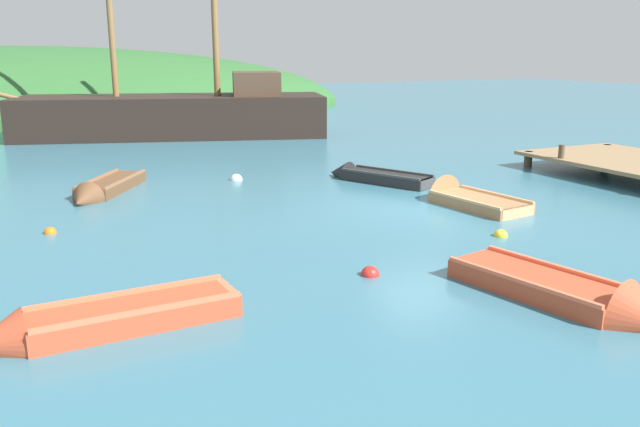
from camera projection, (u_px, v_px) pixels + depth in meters
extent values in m
plane|color=teal|center=(422.00, 208.00, 17.04)|extent=(120.00, 120.00, 0.00)
cylinder|color=brown|center=(527.00, 168.00, 23.06)|extent=(0.28, 0.28, 1.16)
cylinder|color=brown|center=(606.00, 160.00, 24.70)|extent=(0.28, 0.28, 1.16)
cylinder|color=brown|center=(562.00, 152.00, 21.43)|extent=(0.20, 0.20, 0.45)
ellipsoid|color=#2D602D|center=(17.00, 114.00, 42.30)|extent=(45.75, 20.66, 8.63)
cube|color=black|center=(174.00, 125.00, 31.16)|extent=(14.87, 8.20, 2.73)
cube|color=#997A51|center=(172.00, 97.00, 30.84)|extent=(14.23, 7.72, 0.10)
cube|color=#4C3828|center=(256.00, 83.00, 31.26)|extent=(2.96, 3.42, 1.10)
cube|color=#C64C2D|center=(538.00, 287.00, 11.12)|extent=(1.79, 3.20, 0.43)
cube|color=#FF6E48|center=(471.00, 262.00, 12.23)|extent=(1.08, 0.34, 0.30)
cube|color=#FF6E48|center=(566.00, 287.00, 10.68)|extent=(1.11, 0.40, 0.05)
cube|color=#FF6E48|center=(513.00, 271.00, 11.49)|extent=(1.11, 0.40, 0.05)
cube|color=#FF6E48|center=(519.00, 280.00, 10.73)|extent=(0.68, 2.91, 0.07)
cube|color=#FF6E48|center=(558.00, 267.00, 11.39)|extent=(0.68, 2.91, 0.07)
cube|color=#C64C2D|center=(136.00, 318.00, 9.81)|extent=(3.12, 1.09, 0.46)
cube|color=#FF6E48|center=(229.00, 296.00, 10.48)|extent=(0.16, 0.87, 0.32)
cube|color=#FF6E48|center=(98.00, 314.00, 9.52)|extent=(0.22, 0.89, 0.05)
cube|color=#FF6E48|center=(170.00, 301.00, 10.02)|extent=(0.22, 0.89, 0.05)
cube|color=#FF6E48|center=(128.00, 292.00, 10.12)|extent=(3.03, 0.21, 0.07)
cube|color=#FF6E48|center=(141.00, 312.00, 9.37)|extent=(3.03, 0.21, 0.07)
cube|color=black|center=(386.00, 180.00, 20.23)|extent=(2.07, 3.04, 0.43)
cone|color=black|center=(340.00, 173.00, 21.34)|extent=(1.08, 1.02, 0.86)
cube|color=#3B3B3B|center=(426.00, 184.00, 19.35)|extent=(0.78, 0.46, 0.30)
cube|color=#3B3B3B|center=(373.00, 173.00, 20.50)|extent=(0.83, 0.52, 0.05)
cube|color=#3B3B3B|center=(400.00, 177.00, 19.88)|extent=(0.83, 0.52, 0.05)
cube|color=#3B3B3B|center=(394.00, 171.00, 20.48)|extent=(1.31, 2.63, 0.07)
cube|color=#3B3B3B|center=(379.00, 174.00, 19.86)|extent=(1.31, 2.63, 0.07)
cube|color=#9E7047|center=(479.00, 205.00, 17.09)|extent=(1.61, 2.72, 0.39)
cone|color=#9E7047|center=(437.00, 194.00, 18.40)|extent=(1.30, 0.80, 1.22)
cube|color=tan|center=(517.00, 213.00, 16.08)|extent=(1.16, 0.27, 0.27)
cube|color=tan|center=(467.00, 197.00, 17.43)|extent=(1.20, 0.33, 0.05)
cube|color=tan|center=(493.00, 204.00, 16.70)|extent=(1.20, 0.33, 0.05)
cube|color=tan|center=(496.00, 194.00, 17.36)|extent=(0.41, 2.51, 0.07)
cube|color=tan|center=(463.00, 200.00, 16.72)|extent=(0.41, 2.51, 0.07)
cube|color=brown|center=(112.00, 187.00, 19.26)|extent=(2.40, 3.03, 0.43)
cone|color=brown|center=(83.00, 201.00, 17.48)|extent=(1.16, 1.11, 0.92)
cube|color=#8E6242|center=(131.00, 176.00, 20.63)|extent=(0.80, 0.56, 0.30)
cube|color=#8E6242|center=(104.00, 185.00, 18.72)|extent=(0.85, 0.63, 0.05)
cube|color=#8E6242|center=(119.00, 178.00, 19.73)|extent=(0.85, 0.63, 0.05)
cube|color=#8E6242|center=(97.00, 178.00, 19.25)|extent=(1.62, 2.51, 0.07)
cube|color=#8E6242|center=(126.00, 179.00, 19.15)|extent=(1.62, 2.51, 0.07)
sphere|color=orange|center=(50.00, 233.00, 14.75)|extent=(0.29, 0.29, 0.29)
sphere|color=white|center=(236.00, 180.00, 20.77)|extent=(0.39, 0.39, 0.39)
sphere|color=yellow|center=(501.00, 236.00, 14.51)|extent=(0.32, 0.32, 0.32)
sphere|color=red|center=(370.00, 275.00, 12.00)|extent=(0.35, 0.35, 0.35)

